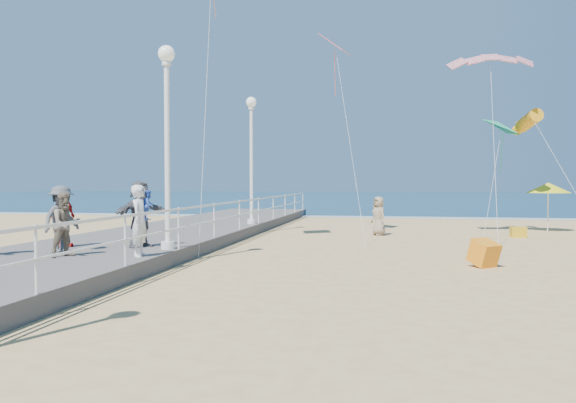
% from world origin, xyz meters
% --- Properties ---
extents(ground, '(160.00, 160.00, 0.00)m').
position_xyz_m(ground, '(0.00, 0.00, 0.00)').
color(ground, tan).
rests_on(ground, ground).
extents(ocean, '(160.00, 90.00, 0.05)m').
position_xyz_m(ocean, '(0.00, 65.00, 0.01)').
color(ocean, '#0C314A').
rests_on(ocean, ground).
extents(surf_line, '(160.00, 1.20, 0.04)m').
position_xyz_m(surf_line, '(0.00, 20.50, 0.03)').
color(surf_line, silver).
rests_on(surf_line, ground).
extents(boardwalk, '(5.00, 44.00, 0.40)m').
position_xyz_m(boardwalk, '(-7.50, 0.00, 0.20)').
color(boardwalk, '#66615C').
rests_on(boardwalk, ground).
extents(railing, '(0.05, 42.00, 0.55)m').
position_xyz_m(railing, '(-5.05, 0.00, 1.25)').
color(railing, white).
rests_on(railing, boardwalk).
extents(lamp_post_mid, '(0.44, 0.44, 5.32)m').
position_xyz_m(lamp_post_mid, '(-5.35, 0.00, 3.66)').
color(lamp_post_mid, white).
rests_on(lamp_post_mid, boardwalk).
extents(lamp_post_far, '(0.44, 0.44, 5.32)m').
position_xyz_m(lamp_post_far, '(-5.35, 9.00, 3.66)').
color(lamp_post_far, white).
rests_on(lamp_post_far, boardwalk).
extents(woman_holding_toddler, '(0.43, 0.64, 1.70)m').
position_xyz_m(woman_holding_toddler, '(-5.40, -1.55, 1.25)').
color(woman_holding_toddler, silver).
rests_on(woman_holding_toddler, boardwalk).
extents(toddler_held, '(0.29, 0.36, 0.72)m').
position_xyz_m(toddler_held, '(-5.25, -1.40, 1.61)').
color(toddler_held, blue).
rests_on(toddler_held, boardwalk).
extents(spectator_1, '(0.89, 0.94, 1.53)m').
position_xyz_m(spectator_1, '(-7.11, -1.87, 1.16)').
color(spectator_1, '#7F6E58').
rests_on(spectator_1, boardwalk).
extents(spectator_2, '(0.84, 1.19, 1.67)m').
position_xyz_m(spectator_2, '(-7.75, -1.06, 1.24)').
color(spectator_2, '#4E5053').
rests_on(spectator_2, boardwalk).
extents(spectator_3, '(0.42, 0.96, 1.63)m').
position_xyz_m(spectator_3, '(-8.27, -0.14, 1.22)').
color(spectator_3, red).
rests_on(spectator_3, boardwalk).
extents(spectator_5, '(1.30, 1.72, 1.81)m').
position_xyz_m(spectator_5, '(-6.25, 0.27, 1.30)').
color(spectator_5, '#545459').
rests_on(spectator_5, boardwalk).
extents(beach_walker_c, '(0.86, 0.92, 1.57)m').
position_xyz_m(beach_walker_c, '(-0.06, 9.01, 0.79)').
color(beach_walker_c, gray).
rests_on(beach_walker_c, ground).
extents(box_kite, '(0.87, 0.90, 0.74)m').
position_xyz_m(box_kite, '(2.75, 0.93, 0.30)').
color(box_kite, '#EC4E0D').
rests_on(box_kite, ground).
extents(beach_umbrella, '(1.90, 1.90, 2.14)m').
position_xyz_m(beach_umbrella, '(7.18, 12.24, 1.91)').
color(beach_umbrella, white).
rests_on(beach_umbrella, ground).
extents(beach_chair_left, '(0.55, 0.55, 0.40)m').
position_xyz_m(beach_chair_left, '(5.33, 9.24, 0.20)').
color(beach_chair_left, gold).
rests_on(beach_chair_left, ground).
extents(kite_parafoil, '(3.27, 0.94, 0.65)m').
position_xyz_m(kite_parafoil, '(4.20, 9.12, 7.01)').
color(kite_parafoil, red).
extents(kite_windsock, '(1.00, 2.63, 1.07)m').
position_xyz_m(kite_windsock, '(5.95, 10.50, 4.67)').
color(kite_windsock, orange).
extents(kite_diamond_pink, '(1.30, 1.47, 0.78)m').
position_xyz_m(kite_diamond_pink, '(-1.84, 8.84, 7.69)').
color(kite_diamond_pink, '#F25B59').
extents(kite_diamond_green, '(1.63, 1.67, 0.67)m').
position_xyz_m(kite_diamond_green, '(5.04, 11.28, 4.49)').
color(kite_diamond_green, '#26B274').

